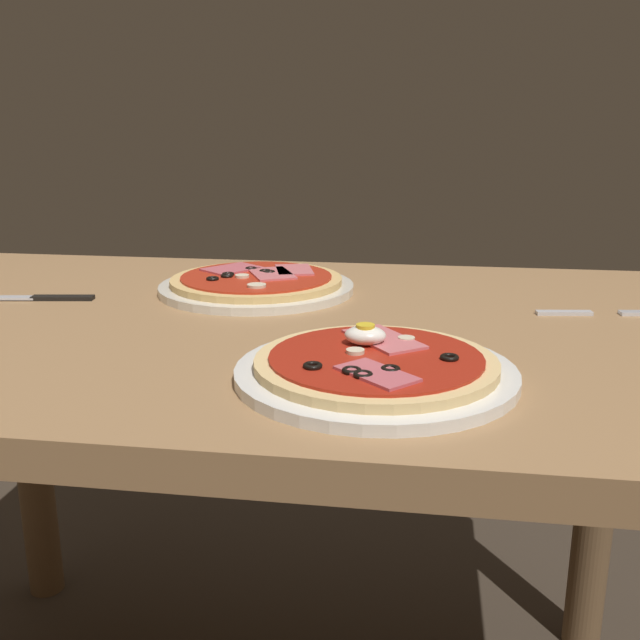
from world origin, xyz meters
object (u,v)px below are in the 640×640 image
(knife, at_px, (37,298))
(pizza_foreground, at_px, (376,368))
(dining_table, at_px, (253,395))
(fork, at_px, (585,313))
(pizza_across_left, at_px, (257,284))

(knife, bearing_deg, pizza_foreground, -26.90)
(dining_table, xyz_separation_m, knife, (-0.33, 0.05, 0.11))
(fork, height_order, knife, knife)
(dining_table, distance_m, fork, 0.47)
(dining_table, relative_size, fork, 7.77)
(dining_table, xyz_separation_m, pizza_foreground, (0.18, -0.21, 0.12))
(pizza_foreground, height_order, knife, pizza_foreground)
(pizza_across_left, height_order, fork, pizza_across_left)
(dining_table, bearing_deg, knife, 171.67)
(pizza_foreground, xyz_separation_m, knife, (-0.52, 0.26, -0.01))
(dining_table, bearing_deg, pizza_across_left, 100.30)
(knife, bearing_deg, pizza_across_left, 18.24)
(pizza_across_left, distance_m, knife, 0.32)
(fork, relative_size, knife, 0.81)
(dining_table, distance_m, pizza_across_left, 0.20)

